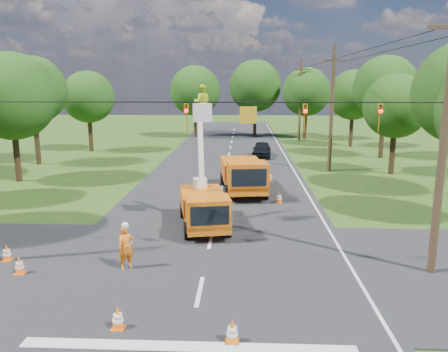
{
  "coord_description": "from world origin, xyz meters",
  "views": [
    {
      "loc": [
        1.43,
        -13.61,
        6.88
      ],
      "look_at": [
        0.52,
        6.94,
        2.6
      ],
      "focal_mm": 35.0,
      "sensor_mm": 36.0,
      "label": 1
    }
  ],
  "objects_px": {
    "traffic_cone_0": "(118,318)",
    "tree_right_d": "(385,88)",
    "tree_left_f": "(88,97)",
    "distant_car": "(262,150)",
    "bucket_truck": "(204,198)",
    "traffic_cone_7": "(270,177)",
    "traffic_cone_1": "(232,331)",
    "traffic_cone_5": "(7,253)",
    "traffic_cone_4": "(20,265)",
    "tree_left_e": "(33,90)",
    "tree_right_e": "(353,95)",
    "pole_right_near": "(444,137)",
    "ground_worker": "(126,248)",
    "second_truck": "(243,174)",
    "tree_far_c": "(306,92)",
    "traffic_cone_2": "(220,216)",
    "tree_left_d": "(11,96)",
    "tree_right_c": "(396,106)",
    "pole_right_mid": "(332,108)",
    "pole_right_far": "(300,100)",
    "traffic_cone_3": "(279,197)",
    "tree_far_a": "(195,91)",
    "tree_far_b": "(255,86)"
  },
  "relations": [
    {
      "from": "traffic_cone_0",
      "to": "traffic_cone_1",
      "type": "distance_m",
      "value": 3.34
    },
    {
      "from": "pole_right_mid",
      "to": "traffic_cone_0",
      "type": "bearing_deg",
      "value": -113.53
    },
    {
      "from": "pole_right_near",
      "to": "distant_car",
      "type": "bearing_deg",
      "value": 101.13
    },
    {
      "from": "traffic_cone_1",
      "to": "traffic_cone_4",
      "type": "height_order",
      "value": "same"
    },
    {
      "from": "traffic_cone_4",
      "to": "tree_left_e",
      "type": "height_order",
      "value": "tree_left_e"
    },
    {
      "from": "bucket_truck",
      "to": "tree_right_d",
      "type": "xyz_separation_m",
      "value": [
        15.26,
        22.13,
        5.19
      ]
    },
    {
      "from": "ground_worker",
      "to": "tree_left_f",
      "type": "relative_size",
      "value": 0.2
    },
    {
      "from": "traffic_cone_5",
      "to": "tree_left_f",
      "type": "distance_m",
      "value": 30.9
    },
    {
      "from": "traffic_cone_2",
      "to": "tree_left_d",
      "type": "xyz_separation_m",
      "value": [
        -15.28,
        9.37,
        5.77
      ]
    },
    {
      "from": "traffic_cone_4",
      "to": "traffic_cone_5",
      "type": "distance_m",
      "value": 1.65
    },
    {
      "from": "distant_car",
      "to": "traffic_cone_4",
      "type": "height_order",
      "value": "distant_car"
    },
    {
      "from": "pole_right_far",
      "to": "traffic_cone_1",
      "type": "bearing_deg",
      "value": -99.26
    },
    {
      "from": "traffic_cone_1",
      "to": "second_truck",
      "type": "bearing_deg",
      "value": 89.09
    },
    {
      "from": "tree_right_e",
      "to": "ground_worker",
      "type": "bearing_deg",
      "value": -115.48
    },
    {
      "from": "bucket_truck",
      "to": "tree_right_d",
      "type": "bearing_deg",
      "value": 44.33
    },
    {
      "from": "pole_right_near",
      "to": "tree_left_f",
      "type": "relative_size",
      "value": 1.19
    },
    {
      "from": "bucket_truck",
      "to": "traffic_cone_7",
      "type": "xyz_separation_m",
      "value": [
        3.87,
        10.77,
        -1.13
      ]
    },
    {
      "from": "traffic_cone_7",
      "to": "tree_left_f",
      "type": "distance_m",
      "value": 23.8
    },
    {
      "from": "ground_worker",
      "to": "pole_right_near",
      "type": "relative_size",
      "value": 0.17
    },
    {
      "from": "tree_left_d",
      "to": "traffic_cone_4",
      "type": "bearing_deg",
      "value": -62.64
    },
    {
      "from": "bucket_truck",
      "to": "distant_car",
      "type": "distance_m",
      "value": 22.16
    },
    {
      "from": "pole_right_near",
      "to": "tree_left_e",
      "type": "xyz_separation_m",
      "value": [
        -25.3,
        22.0,
        1.38
      ]
    },
    {
      "from": "traffic_cone_0",
      "to": "tree_right_d",
      "type": "xyz_separation_m",
      "value": [
        16.91,
        31.37,
        6.32
      ]
    },
    {
      "from": "traffic_cone_3",
      "to": "tree_far_a",
      "type": "distance_m",
      "value": 34.99
    },
    {
      "from": "pole_right_far",
      "to": "tree_far_c",
      "type": "distance_m",
      "value": 2.43
    },
    {
      "from": "traffic_cone_7",
      "to": "tree_right_d",
      "type": "distance_m",
      "value": 17.28
    },
    {
      "from": "pole_right_far",
      "to": "tree_far_c",
      "type": "bearing_deg",
      "value": 63.43
    },
    {
      "from": "traffic_cone_4",
      "to": "tree_right_e",
      "type": "distance_m",
      "value": 41.7
    },
    {
      "from": "traffic_cone_0",
      "to": "tree_left_f",
      "type": "relative_size",
      "value": 0.08
    },
    {
      "from": "distant_car",
      "to": "traffic_cone_1",
      "type": "distance_m",
      "value": 31.71
    },
    {
      "from": "distant_car",
      "to": "pole_right_far",
      "type": "bearing_deg",
      "value": 72.8
    },
    {
      "from": "distant_car",
      "to": "traffic_cone_0",
      "type": "bearing_deg",
      "value": -95.4
    },
    {
      "from": "traffic_cone_1",
      "to": "traffic_cone_5",
      "type": "height_order",
      "value": "same"
    },
    {
      "from": "distant_car",
      "to": "tree_left_e",
      "type": "distance_m",
      "value": 21.38
    },
    {
      "from": "ground_worker",
      "to": "traffic_cone_1",
      "type": "bearing_deg",
      "value": -83.22
    },
    {
      "from": "pole_right_mid",
      "to": "tree_right_d",
      "type": "distance_m",
      "value": 9.55
    },
    {
      "from": "distant_car",
      "to": "traffic_cone_1",
      "type": "relative_size",
      "value": 6.17
    },
    {
      "from": "traffic_cone_4",
      "to": "tree_left_d",
      "type": "relative_size",
      "value": 0.08
    },
    {
      "from": "traffic_cone_2",
      "to": "tree_left_f",
      "type": "xyz_separation_m",
      "value": [
        -15.08,
        24.37,
        5.33
      ]
    },
    {
      "from": "tree_right_c",
      "to": "tree_right_e",
      "type": "bearing_deg",
      "value": 87.85
    },
    {
      "from": "bucket_truck",
      "to": "traffic_cone_2",
      "type": "xyz_separation_m",
      "value": [
        0.74,
        0.76,
        -1.13
      ]
    },
    {
      "from": "traffic_cone_0",
      "to": "tree_far_c",
      "type": "bearing_deg",
      "value": 75.94
    },
    {
      "from": "tree_left_d",
      "to": "tree_far_b",
      "type": "xyz_separation_m",
      "value": [
        18.0,
        30.0,
        0.68
      ]
    },
    {
      "from": "bucket_truck",
      "to": "tree_right_d",
      "type": "distance_m",
      "value": 27.37
    },
    {
      "from": "traffic_cone_2",
      "to": "tree_left_e",
      "type": "xyz_separation_m",
      "value": [
        -17.08,
        16.37,
        6.13
      ]
    },
    {
      "from": "bucket_truck",
      "to": "ground_worker",
      "type": "height_order",
      "value": "bucket_truck"
    },
    {
      "from": "bucket_truck",
      "to": "second_truck",
      "type": "height_order",
      "value": "bucket_truck"
    },
    {
      "from": "second_truck",
      "to": "tree_far_c",
      "type": "height_order",
      "value": "tree_far_c"
    },
    {
      "from": "pole_right_near",
      "to": "tree_right_c",
      "type": "height_order",
      "value": "pole_right_near"
    },
    {
      "from": "pole_right_mid",
      "to": "tree_left_d",
      "type": "xyz_separation_m",
      "value": [
        -23.5,
        -5.0,
        1.02
      ]
    }
  ]
}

